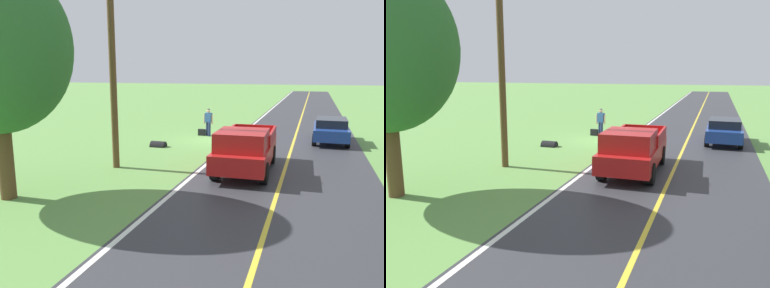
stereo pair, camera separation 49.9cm
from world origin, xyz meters
TOP-DOWN VIEW (x-y plane):
  - ground_plane at (0.00, 0.00)m, footprint 200.00×200.00m
  - road_surface at (-4.32, 0.00)m, footprint 7.04×120.00m
  - lane_edge_line at (-0.98, 0.00)m, footprint 0.16×117.60m
  - lane_centre_line at (-4.32, 0.00)m, footprint 0.14×117.60m
  - hitchhiker_walking at (0.94, -1.30)m, footprint 0.62×0.53m
  - suitcase_carried at (1.37, -1.25)m, footprint 0.48×0.24m
  - pickup_truck_passing at (-2.80, 6.78)m, footprint 2.19×5.44m
  - sedan_near_oncoming at (-6.32, -1.22)m, footprint 1.99×4.43m
  - utility_pole_roadside at (2.54, 7.65)m, footprint 0.28×0.28m
  - drainage_culvert at (2.58, 2.96)m, footprint 0.80×0.60m

SIDE VIEW (x-z plane):
  - ground_plane at x=0.00m, z-range 0.00..0.00m
  - drainage_culvert at x=2.58m, z-range -0.30..0.30m
  - road_surface at x=-4.32m, z-range 0.00..0.00m
  - lane_edge_line at x=-0.98m, z-range 0.00..0.01m
  - lane_centre_line at x=-4.32m, z-range 0.00..0.01m
  - suitcase_carried at x=1.37m, z-range 0.00..0.41m
  - sedan_near_oncoming at x=-6.32m, z-range 0.05..1.46m
  - pickup_truck_passing at x=-2.80m, z-range 0.06..1.88m
  - hitchhiker_walking at x=0.94m, z-range 0.11..1.85m
  - utility_pole_roadside at x=2.54m, z-range 0.00..7.46m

